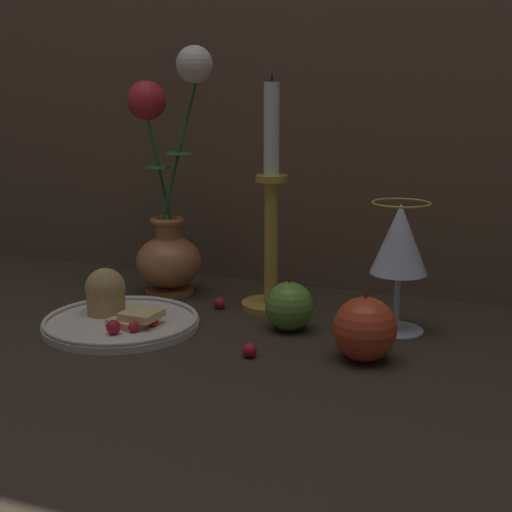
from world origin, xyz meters
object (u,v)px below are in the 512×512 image
apple_near_glass (365,329)px  candlestick (271,228)px  apple_beside_vase (289,306)px  vase (168,215)px  plate_with_pastries (118,314)px  wine_glass (399,244)px

apple_near_glass → candlestick: bearing=138.9°
candlestick → apple_beside_vase: 0.14m
apple_near_glass → vase: bearing=154.3°
vase → candlestick: (0.18, -0.02, -0.00)m
plate_with_pastries → candlestick: (0.17, 0.16, 0.11)m
vase → candlestick: 0.18m
vase → plate_with_pastries: size_ratio=1.78×
candlestick → apple_beside_vase: size_ratio=4.32×
apple_beside_vase → apple_near_glass: size_ratio=0.87×
plate_with_pastries → apple_near_glass: (0.35, -0.00, 0.02)m
apple_beside_vase → apple_near_glass: apple_near_glass is taller
vase → plate_with_pastries: vase is taller
plate_with_pastries → apple_near_glass: size_ratio=2.37×
candlestick → apple_near_glass: bearing=-41.1°
vase → apple_beside_vase: (0.24, -0.10, -0.10)m
candlestick → apple_near_glass: candlestick is taller
candlestick → apple_near_glass: size_ratio=3.76×
vase → candlestick: vase is taller
plate_with_pastries → apple_beside_vase: (0.23, 0.07, 0.02)m
wine_glass → apple_near_glass: 0.15m
plate_with_pastries → candlestick: bearing=42.4°
vase → apple_near_glass: bearing=-25.7°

